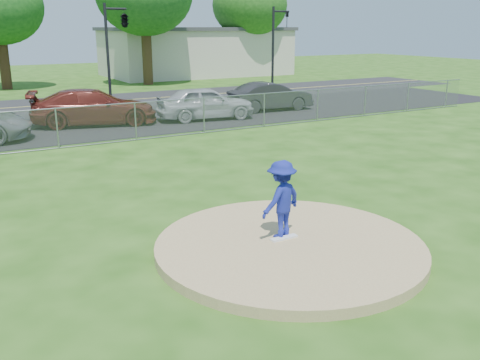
% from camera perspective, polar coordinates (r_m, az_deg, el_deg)
% --- Properties ---
extents(ground, '(120.00, 120.00, 0.00)m').
position_cam_1_polar(ground, '(19.54, -11.80, 2.81)').
color(ground, '#214C10').
rests_on(ground, ground).
extents(pitchers_mound, '(5.40, 5.40, 0.20)m').
position_cam_1_polar(pitchers_mound, '(10.88, 5.30, -7.10)').
color(pitchers_mound, tan).
rests_on(pitchers_mound, ground).
extents(pitching_rubber, '(0.60, 0.15, 0.04)m').
position_cam_1_polar(pitching_rubber, '(10.98, 4.72, -6.18)').
color(pitching_rubber, white).
rests_on(pitching_rubber, pitchers_mound).
extents(chain_link_fence, '(40.00, 0.06, 1.50)m').
position_cam_1_polar(chain_link_fence, '(21.27, -13.64, 5.83)').
color(chain_link_fence, gray).
rests_on(chain_link_fence, ground).
extents(parking_lot, '(50.00, 8.00, 0.01)m').
position_cam_1_polar(parking_lot, '(25.68, -16.44, 5.64)').
color(parking_lot, black).
rests_on(parking_lot, ground).
extents(street, '(60.00, 7.00, 0.01)m').
position_cam_1_polar(street, '(32.95, -19.63, 7.54)').
color(street, black).
rests_on(street, ground).
extents(commercial_building, '(16.40, 9.40, 4.30)m').
position_cam_1_polar(commercial_building, '(51.08, -4.72, 13.54)').
color(commercial_building, beige).
rests_on(commercial_building, ground).
extents(traffic_signal_center, '(1.42, 2.48, 5.60)m').
position_cam_1_polar(traffic_signal_center, '(31.69, -12.40, 16.16)').
color(traffic_signal_center, black).
rests_on(traffic_signal_center, ground).
extents(traffic_signal_right, '(1.28, 0.20, 5.60)m').
position_cam_1_polar(traffic_signal_right, '(36.22, 3.87, 14.44)').
color(traffic_signal_right, black).
rests_on(traffic_signal_right, ground).
extents(pitcher, '(1.17, 0.87, 1.61)m').
position_cam_1_polar(pitcher, '(10.84, 4.43, -2.05)').
color(pitcher, navy).
rests_on(pitcher, pitchers_mound).
extents(parked_car_darkred, '(6.00, 3.60, 1.63)m').
position_cam_1_polar(parked_car_darkred, '(25.50, -15.33, 7.52)').
color(parked_car_darkred, maroon).
rests_on(parked_car_darkred, parking_lot).
extents(parked_car_pearl, '(4.91, 2.56, 1.59)m').
position_cam_1_polar(parked_car_pearl, '(26.17, -3.72, 8.22)').
color(parked_car_pearl, '#B7B9BC').
rests_on(parked_car_pearl, parking_lot).
extents(parked_car_charcoal, '(4.64, 1.86, 1.50)m').
position_cam_1_polar(parked_car_charcoal, '(29.04, 3.27, 8.91)').
color(parked_car_charcoal, '#28282B').
rests_on(parked_car_charcoal, parking_lot).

